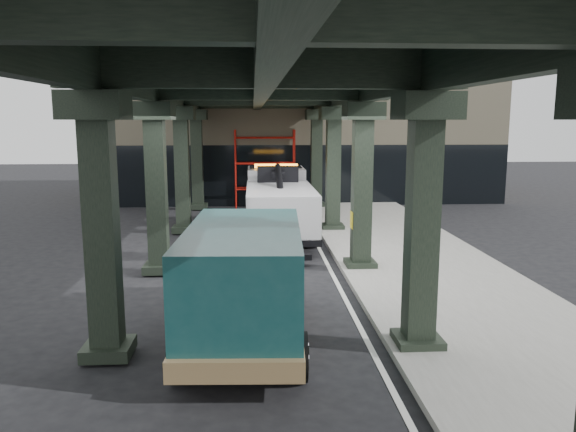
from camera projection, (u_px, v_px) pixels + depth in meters
name	position (u px, v px, depth m)	size (l,w,h in m)	color
ground	(277.00, 292.00, 14.89)	(90.00, 90.00, 0.00)	black
sidewalk	(422.00, 267.00, 17.12)	(5.00, 40.00, 0.15)	gray
lane_stripe	(330.00, 270.00, 16.96)	(0.12, 38.00, 0.01)	silver
viaduct	(259.00, 85.00, 15.90)	(7.40, 32.00, 6.40)	black
building	(296.00, 128.00, 34.00)	(22.00, 10.00, 8.00)	#C6B793
scaffolding	(265.00, 167.00, 28.93)	(3.08, 0.88, 4.00)	red
tow_truck	(278.00, 200.00, 22.08)	(2.62, 8.56, 2.80)	black
towed_van	(245.00, 278.00, 11.46)	(2.66, 6.09, 2.43)	#124243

